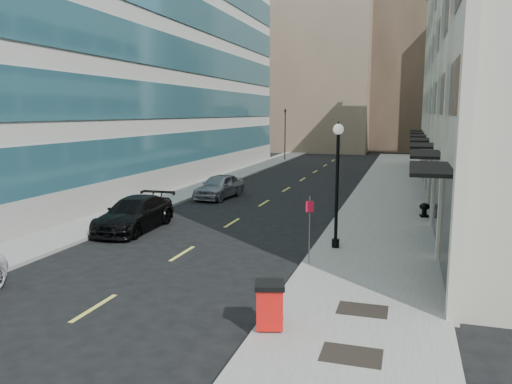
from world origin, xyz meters
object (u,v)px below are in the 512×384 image
Objects in this scene: traffic_signal at (285,112)px; car_silver_sedan at (219,186)px; car_black_pickup at (134,214)px; sign_post at (310,221)px; urn_planter at (424,208)px; lamppost at (337,174)px; trash_bin at (270,304)px.

traffic_signal reaches higher than car_silver_sedan.
car_black_pickup is (1.46, -36.85, -4.92)m from traffic_signal.
sign_post is 11.08m from urn_planter.
car_silver_sedan is at bearing 130.98° from lamppost.
traffic_signal reaches higher than car_black_pickup.
sign_post reaches higher than car_silver_sedan.
trash_bin is (10.90, -46.14, -4.90)m from traffic_signal.
car_black_pickup is 13.24m from trash_bin.
traffic_signal is 47.66m from trash_bin.
sign_post is at bearing 75.38° from trash_bin.
urn_planter is at bearing -63.43° from traffic_signal.
lamppost is (9.33, -10.74, 2.41)m from car_silver_sedan.
trash_bin is 1.64× the size of urn_planter.
sign_post is (-0.10, 5.80, 0.95)m from trash_bin.
car_silver_sedan is 1.87× the size of sign_post.
car_silver_sedan is at bearing 98.20° from sign_post.
sign_post is (-0.61, -2.61, -1.44)m from lamppost.
car_black_pickup is at bearing 174.90° from lamppost.
trash_bin is 16.49m from urn_planter.
trash_bin is (8.82, -19.14, 0.01)m from car_silver_sedan.
traffic_signal reaches higher than sign_post.
car_black_pickup reaches higher than urn_planter.
car_silver_sedan is 3.83× the size of trash_bin.
lamppost is at bearing 51.79° from sign_post.
trash_bin is at bearing -76.71° from traffic_signal.
sign_post is at bearing -22.17° from car_black_pickup.
traffic_signal is at bearing 87.68° from trash_bin.
car_silver_sedan reaches higher than urn_planter.
car_silver_sedan is (2.08, -27.00, -4.91)m from traffic_signal.
traffic_signal is 1.27× the size of car_black_pickup.
traffic_signal is 2.76× the size of sign_post.
trash_bin is at bearing -46.21° from car_black_pickup.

